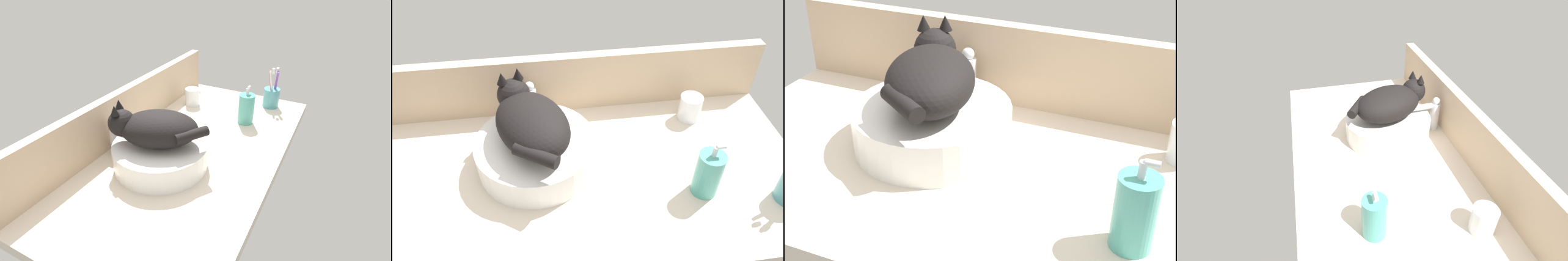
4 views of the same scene
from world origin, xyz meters
The scene contains 6 objects.
ground_plane centered at (0.00, 0.00, -2.00)cm, with size 116.51×60.89×4.00cm, color beige.
backsplash_panel centered at (0.00, 28.64, 9.21)cm, with size 116.51×3.60×18.41cm, color #CCAD8C.
sink_basin centered at (-13.03, 5.04, 4.24)cm, with size 31.28×31.28×8.47cm, color white.
cat centered at (-13.61, 6.28, 14.23)cm, with size 25.15×31.06×14.00cm.
faucet centered at (-13.49, 22.71, 7.30)cm, with size 3.60×11.83×13.60cm.
soap_dispenser centered at (28.32, -10.23, 6.35)cm, with size 6.55×6.55×15.81cm.
Camera 3 is at (31.64, -77.67, 56.93)cm, focal length 50.00 mm.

